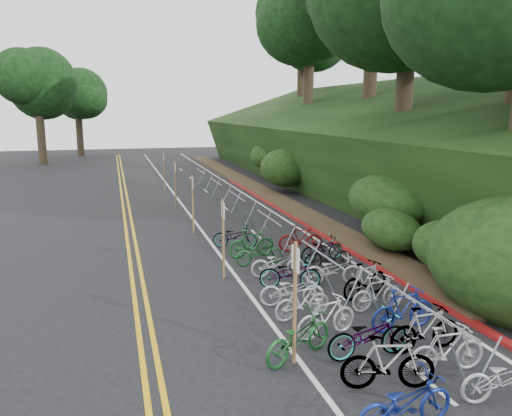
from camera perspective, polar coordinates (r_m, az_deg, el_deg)
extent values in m
plane|color=black|center=(11.08, -1.09, -16.50)|extent=(120.00, 120.00, 0.00)
cube|color=gold|center=(20.16, -14.46, -3.96)|extent=(0.12, 80.00, 0.01)
cube|color=gold|center=(20.16, -13.60, -3.91)|extent=(0.12, 80.00, 0.01)
cube|color=silver|center=(20.45, -5.60, -3.43)|extent=(0.12, 80.00, 0.01)
cube|color=silver|center=(21.57, 5.45, -2.65)|extent=(0.12, 80.00, 0.01)
cube|color=silver|center=(10.67, 19.18, -18.29)|extent=(0.10, 1.60, 0.01)
cube|color=silver|center=(15.48, 6.29, -8.28)|extent=(0.10, 1.60, 0.01)
cube|color=silver|center=(20.92, 0.08, -3.05)|extent=(0.10, 1.60, 0.01)
cube|color=silver|center=(26.60, -3.50, 0.02)|extent=(0.10, 1.60, 0.01)
cube|color=silver|center=(32.39, -5.80, 1.99)|extent=(0.10, 1.60, 0.01)
cube|color=silver|center=(38.25, -7.40, 3.37)|extent=(0.10, 1.60, 0.01)
cube|color=silver|center=(44.14, -8.58, 4.37)|extent=(0.10, 1.60, 0.01)
cube|color=maroon|center=(23.56, 4.82, -1.35)|extent=(0.25, 28.00, 0.10)
cube|color=black|center=(35.40, 11.05, 7.18)|extent=(12.32, 44.00, 9.11)
cube|color=#382819|center=(33.11, -0.17, 2.38)|extent=(1.40, 44.00, 0.16)
ellipsoid|color=#284C19|center=(16.34, 21.21, -4.15)|extent=(2.00, 2.80, 1.60)
ellipsoid|color=#284C19|center=(20.71, 14.80, 0.81)|extent=(2.60, 3.64, 2.08)
ellipsoid|color=#284C19|center=(26.43, 10.48, 4.14)|extent=(2.20, 3.08, 1.76)
ellipsoid|color=#284C19|center=(31.44, 3.29, 4.62)|extent=(3.00, 4.20, 2.40)
ellipsoid|color=#284C19|center=(37.31, 1.27, 5.92)|extent=(2.40, 3.36, 1.92)
ellipsoid|color=#284C19|center=(41.45, 1.35, 7.40)|extent=(2.80, 3.92, 2.24)
ellipsoid|color=#284C19|center=(18.66, 15.17, -2.37)|extent=(1.80, 2.52, 1.44)
ellipsoid|color=#284C19|center=(30.30, 8.52, 6.24)|extent=(3.20, 4.48, 2.56)
cylinder|color=#2D2319|center=(25.38, 16.53, 11.61)|extent=(0.82, 0.82, 6.06)
cylinder|color=#2D2319|center=(33.58, 12.88, 13.46)|extent=(0.87, 0.87, 6.87)
cylinder|color=#2D2319|center=(40.38, 5.98, 11.81)|extent=(0.80, 0.80, 5.66)
ellipsoid|color=black|center=(40.76, 6.13, 18.99)|extent=(7.55, 7.55, 7.17)
cylinder|color=#2D2319|center=(48.76, 5.22, 13.01)|extent=(0.84, 0.84, 6.47)
ellipsoid|color=black|center=(49.31, 5.35, 19.91)|extent=(8.98, 8.98, 8.53)
cylinder|color=#2D2319|center=(51.95, -23.34, 7.50)|extent=(0.78, 0.78, 5.25)
ellipsoid|color=black|center=(51.94, -23.75, 12.77)|extent=(7.19, 7.19, 6.83)
cylinder|color=#2D2319|center=(59.65, -19.50, 7.94)|extent=(0.76, 0.76, 4.85)
ellipsoid|color=black|center=(59.61, -19.77, 12.07)|extent=(6.29, 6.29, 5.97)
cylinder|color=gray|center=(11.14, 18.93, -10.75)|extent=(0.05, 3.20, 0.05)
cylinder|color=gray|center=(10.12, 22.39, -16.72)|extent=(0.56, 0.04, 1.09)
cylinder|color=gray|center=(10.46, 24.90, -16.00)|extent=(0.56, 0.04, 1.09)
cylinder|color=gray|center=(12.37, 13.66, -10.96)|extent=(0.56, 0.04, 1.09)
cylinder|color=gray|center=(12.64, 15.91, -10.59)|extent=(0.56, 0.04, 1.09)
cylinder|color=gray|center=(14.22, 7.54, -5.24)|extent=(0.05, 3.00, 0.05)
cylinder|color=gray|center=(13.08, 8.79, -9.41)|extent=(0.58, 0.04, 1.13)
cylinder|color=gray|center=(13.31, 11.01, -9.11)|extent=(0.58, 0.04, 1.13)
cylinder|color=gray|center=(15.52, 4.47, -5.97)|extent=(0.58, 0.04, 1.13)
cylinder|color=gray|center=(15.72, 6.39, -5.79)|extent=(0.58, 0.04, 1.13)
cylinder|color=gray|center=(18.76, 1.47, -1.12)|extent=(0.05, 3.00, 0.05)
cylinder|color=gray|center=(17.52, 1.96, -3.95)|extent=(0.58, 0.04, 1.13)
cylinder|color=gray|center=(17.69, 3.69, -3.81)|extent=(0.58, 0.04, 1.13)
cylinder|color=gray|center=(20.12, -0.49, -1.95)|extent=(0.58, 0.04, 1.13)
cylinder|color=gray|center=(20.27, 1.04, -1.85)|extent=(0.58, 0.04, 1.13)
cylinder|color=gray|center=(23.49, -2.18, 1.38)|extent=(0.05, 3.00, 0.05)
cylinder|color=gray|center=(22.20, -2.01, -0.70)|extent=(0.58, 0.04, 1.13)
cylinder|color=gray|center=(22.34, -0.61, -0.62)|extent=(0.58, 0.04, 1.13)
cylinder|color=gray|center=(24.87, -3.57, 0.57)|extent=(0.58, 0.04, 1.13)
cylinder|color=gray|center=(25.00, -2.31, 0.64)|extent=(0.58, 0.04, 1.13)
cylinder|color=gray|center=(28.31, -4.60, 3.04)|extent=(0.05, 3.00, 0.05)
cylinder|color=gray|center=(26.99, -4.57, 1.40)|extent=(0.58, 0.04, 1.13)
cylinder|color=gray|center=(27.11, -3.41, 1.46)|extent=(0.58, 0.04, 1.13)
cylinder|color=gray|center=(29.71, -5.65, 2.28)|extent=(0.58, 0.04, 1.13)
cylinder|color=gray|center=(29.81, -4.59, 2.33)|extent=(0.58, 0.04, 1.13)
cylinder|color=gray|center=(33.19, -6.32, 4.20)|extent=(0.05, 3.00, 0.05)
cylinder|color=gray|center=(31.85, -6.36, 2.87)|extent=(0.58, 0.04, 1.13)
cylinder|color=gray|center=(31.95, -5.37, 2.91)|extent=(0.58, 0.04, 1.13)
cylinder|color=gray|center=(34.59, -7.15, 3.50)|extent=(0.58, 0.04, 1.13)
cylinder|color=gray|center=(34.68, -6.23, 3.54)|extent=(0.58, 0.04, 1.13)
cylinder|color=brown|center=(10.28, 4.45, -10.85)|extent=(0.08, 0.08, 2.59)
cube|color=silver|center=(9.97, 4.54, -5.82)|extent=(0.02, 0.40, 0.50)
cylinder|color=brown|center=(15.32, -3.75, -3.57)|extent=(0.08, 0.08, 2.50)
cube|color=silver|center=(15.11, -3.80, -0.27)|extent=(0.02, 0.40, 0.50)
cylinder|color=brown|center=(21.08, -7.22, 0.45)|extent=(0.08, 0.08, 2.50)
cube|color=silver|center=(20.93, -7.28, 2.87)|extent=(0.02, 0.40, 0.50)
cylinder|color=brown|center=(26.95, -9.19, 2.73)|extent=(0.08, 0.08, 2.50)
cube|color=silver|center=(26.83, -9.25, 4.63)|extent=(0.02, 0.40, 0.50)
cylinder|color=brown|center=(32.86, -10.46, 4.19)|extent=(0.08, 0.08, 2.50)
cube|color=silver|center=(32.77, -10.51, 5.75)|extent=(0.02, 0.40, 0.50)
imported|color=#144C1E|center=(10.77, 4.87, -14.44)|extent=(1.43, 1.98, 0.99)
imported|color=navy|center=(9.00, 16.67, -20.54)|extent=(0.82, 1.89, 0.96)
imported|color=#9E9EA3|center=(10.38, 26.81, -16.92)|extent=(0.88, 1.83, 0.92)
imported|color=slate|center=(9.99, 14.84, -16.68)|extent=(0.93, 1.85, 1.07)
imported|color=#9E9EA3|center=(10.89, 21.01, -14.85)|extent=(0.52, 1.69, 1.00)
imported|color=slate|center=(11.06, 12.71, -14.00)|extent=(0.68, 1.88, 0.98)
imported|color=slate|center=(11.62, 18.76, -12.93)|extent=(0.53, 1.73, 1.03)
imported|color=beige|center=(11.79, 8.08, -12.19)|extent=(0.84, 1.70, 0.98)
imported|color=navy|center=(12.50, 16.45, -11.01)|extent=(0.65, 1.78, 1.05)
imported|color=#9E9EA3|center=(12.66, 5.34, -10.55)|extent=(0.67, 1.60, 0.93)
imported|color=#9E9EA3|center=(13.52, 13.72, -9.39)|extent=(0.62, 1.59, 0.93)
imported|color=#9E9EA3|center=(13.44, 4.15, -9.29)|extent=(0.94, 1.80, 0.90)
imported|color=slate|center=(14.32, 12.38, -7.97)|extent=(1.03, 1.76, 1.02)
imported|color=slate|center=(14.67, 3.91, -7.42)|extent=(1.15, 1.90, 0.94)
imported|color=beige|center=(15.15, 8.85, -6.99)|extent=(0.95, 1.82, 0.91)
imported|color=#9E9EA3|center=(15.67, 2.54, -6.25)|extent=(0.75, 1.77, 0.91)
imported|color=black|center=(16.48, 8.24, -5.36)|extent=(0.64, 1.65, 0.97)
imported|color=#144C1E|center=(16.83, 0.37, -5.10)|extent=(0.60, 1.63, 0.85)
imported|color=slate|center=(17.36, 7.56, -4.64)|extent=(0.88, 1.75, 0.88)
imported|color=#144C1E|center=(17.68, -0.55, -4.05)|extent=(0.53, 1.68, 1.00)
imported|color=maroon|center=(18.44, 5.11, -3.48)|extent=(0.75, 1.69, 0.98)
imported|color=slate|center=(18.91, -2.41, -3.24)|extent=(1.16, 1.76, 0.87)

